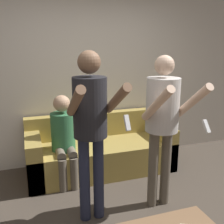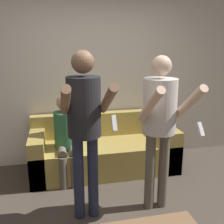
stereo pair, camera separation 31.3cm
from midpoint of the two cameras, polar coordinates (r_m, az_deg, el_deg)
The scene contains 5 objects.
wall_back at distance 3.99m, azimuth -2.40°, elevation 8.21°, with size 6.40×0.06×2.70m.
couch at distance 3.86m, azimuth 0.57°, elevation -8.54°, with size 2.05×0.82×0.78m.
person_standing_left at distance 2.53m, azimuth -2.51°, elevation -1.43°, with size 0.45×0.70×1.74m.
person_standing_right at distance 2.78m, azimuth 13.58°, elevation -1.00°, with size 0.47×0.70×1.68m.
person_seated at distance 3.50m, azimuth -7.40°, elevation -4.77°, with size 0.31×0.53×1.16m.
Camera 2 is at (-0.55, -2.08, 1.78)m, focal length 42.00 mm.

